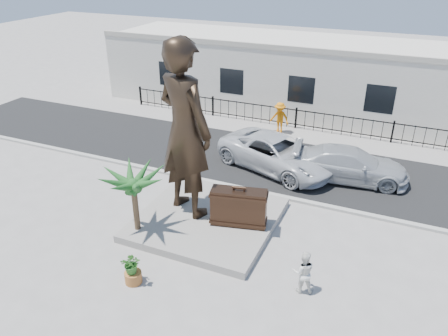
% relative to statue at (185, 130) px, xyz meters
% --- Properties ---
extents(ground, '(100.00, 100.00, 0.00)m').
position_rel_statue_xyz_m(ground, '(1.44, -1.68, -3.74)').
color(ground, '#9E9991').
rests_on(ground, ground).
extents(street, '(40.00, 7.00, 0.01)m').
position_rel_statue_xyz_m(street, '(1.44, 6.32, -3.73)').
color(street, black).
rests_on(street, ground).
extents(curb, '(40.00, 0.25, 0.12)m').
position_rel_statue_xyz_m(curb, '(1.44, 2.82, -3.68)').
color(curb, '#A5A399').
rests_on(curb, ground).
extents(far_sidewalk, '(40.00, 2.50, 0.02)m').
position_rel_statue_xyz_m(far_sidewalk, '(1.44, 10.32, -3.73)').
color(far_sidewalk, '#9E9991').
rests_on(far_sidewalk, ground).
extents(plinth, '(5.20, 5.20, 0.30)m').
position_rel_statue_xyz_m(plinth, '(0.94, -0.18, -3.59)').
color(plinth, gray).
rests_on(plinth, ground).
extents(fence, '(22.00, 0.10, 1.20)m').
position_rel_statue_xyz_m(fence, '(1.44, 11.12, -3.14)').
color(fence, black).
rests_on(fence, ground).
extents(building, '(28.00, 7.00, 4.40)m').
position_rel_statue_xyz_m(building, '(1.44, 15.32, -1.54)').
color(building, silver).
rests_on(building, ground).
extents(statue, '(2.93, 2.44, 6.88)m').
position_rel_statue_xyz_m(statue, '(0.00, 0.00, 0.00)').
color(statue, black).
rests_on(statue, plinth).
extents(suitcase, '(2.18, 1.11, 1.47)m').
position_rel_statue_xyz_m(suitcase, '(2.26, -0.17, -2.70)').
color(suitcase, black).
rests_on(suitcase, plinth).
extents(tourist, '(0.86, 0.76, 1.48)m').
position_rel_statue_xyz_m(tourist, '(5.36, -2.46, -3.00)').
color(tourist, white).
rests_on(tourist, ground).
extents(car_white, '(6.56, 4.58, 1.66)m').
position_rel_statue_xyz_m(car_white, '(2.02, 5.46, -2.90)').
color(car_white, silver).
rests_on(car_white, street).
extents(car_silver, '(5.56, 2.90, 1.54)m').
position_rel_statue_xyz_m(car_silver, '(5.47, 5.74, -2.96)').
color(car_silver, '#B1B4B6').
rests_on(car_silver, street).
extents(worker, '(1.30, 0.90, 1.84)m').
position_rel_statue_xyz_m(worker, '(0.74, 10.01, -2.80)').
color(worker, orange).
rests_on(worker, far_sidewalk).
extents(palm_tree, '(1.80, 1.80, 3.20)m').
position_rel_statue_xyz_m(palm_tree, '(-1.10, -2.00, -3.74)').
color(palm_tree, '#1C4F1D').
rests_on(palm_tree, ground).
extents(planter, '(0.56, 0.56, 0.40)m').
position_rel_statue_xyz_m(planter, '(0.23, -4.28, -3.54)').
color(planter, '#A8642C').
rests_on(planter, ground).
extents(shrub, '(0.81, 0.76, 0.72)m').
position_rel_statue_xyz_m(shrub, '(0.23, -4.28, -2.98)').
color(shrub, '#2D6922').
rests_on(shrub, planter).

